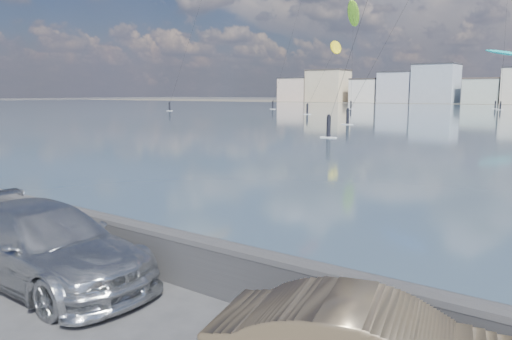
# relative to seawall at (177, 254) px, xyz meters

# --- Properties ---
(ground) EXTENTS (700.00, 700.00, 0.00)m
(ground) POSITION_rel_seawall_xyz_m (0.00, -2.70, -0.58)
(ground) COLOR #333335
(ground) RESTS_ON ground
(seawall) EXTENTS (400.00, 0.36, 1.08)m
(seawall) POSITION_rel_seawall_xyz_m (0.00, 0.00, 0.00)
(seawall) COLOR #28282B
(seawall) RESTS_ON ground
(car_silver) EXTENTS (5.34, 2.18, 1.55)m
(car_silver) POSITION_rel_seawall_xyz_m (-2.08, -1.59, 0.19)
(car_silver) COLOR #B3B6BB
(car_silver) RESTS_ON ground
(kitesurfer_1) EXTENTS (9.77, 14.30, 15.35)m
(kitesurfer_1) POSITION_rel_seawall_xyz_m (-19.82, 135.45, 13.14)
(kitesurfer_1) COLOR #19BFBF
(kitesurfer_1) RESTS_ON ground
(kitesurfer_5) EXTENTS (6.43, 11.43, 26.27)m
(kitesurfer_5) POSITION_rel_seawall_xyz_m (-48.94, 107.97, 22.03)
(kitesurfer_5) COLOR #8CD826
(kitesurfer_5) RESTS_ON ground
(kitesurfer_9) EXTENTS (5.66, 15.93, 14.68)m
(kitesurfer_9) POSITION_rel_seawall_xyz_m (-39.59, 81.33, 11.69)
(kitesurfer_9) COLOR yellow
(kitesurfer_9) RESTS_ON ground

